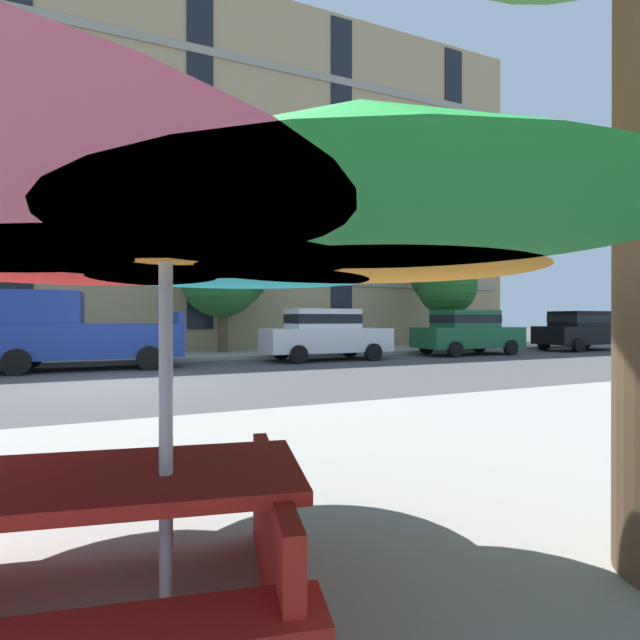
% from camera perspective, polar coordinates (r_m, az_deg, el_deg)
% --- Properties ---
extents(ground_plane, '(120.00, 120.00, 0.00)m').
position_cam_1_polar(ground_plane, '(11.24, -24.22, -7.25)').
color(ground_plane, '#424244').
extents(sidewalk_far, '(56.00, 3.60, 0.12)m').
position_cam_1_polar(sidewalk_far, '(18.00, -23.84, -4.26)').
color(sidewalk_far, '#9E998E').
rests_on(sidewalk_far, ground).
extents(apartment_building, '(39.76, 12.08, 16.00)m').
position_cam_1_polar(apartment_building, '(26.94, -23.66, 14.24)').
color(apartment_building, tan).
rests_on(apartment_building, ground).
extents(pickup_blue, '(5.10, 2.12, 2.20)m').
position_cam_1_polar(pickup_blue, '(14.89, -27.33, -1.47)').
color(pickup_blue, navy).
rests_on(pickup_blue, ground).
extents(sedan_white, '(4.40, 1.98, 1.78)m').
position_cam_1_polar(sedan_white, '(16.23, 0.60, -1.58)').
color(sedan_white, silver).
rests_on(sedan_white, ground).
extents(sedan_green, '(4.40, 1.98, 1.78)m').
position_cam_1_polar(sedan_green, '(19.59, 17.50, -1.29)').
color(sedan_green, '#195933').
rests_on(sedan_green, ground).
extents(sedan_black, '(4.40, 1.98, 1.78)m').
position_cam_1_polar(sedan_black, '(24.37, 29.25, -1.01)').
color(sedan_black, black).
rests_on(sedan_black, ground).
extents(street_tree_middle, '(3.55, 3.42, 5.05)m').
position_cam_1_polar(street_tree_middle, '(19.01, -11.60, 5.81)').
color(street_tree_middle, brown).
rests_on(street_tree_middle, ground).
extents(street_tree_right, '(2.79, 3.20, 4.90)m').
position_cam_1_polar(street_tree_right, '(22.24, 14.76, 4.73)').
color(street_tree_right, brown).
rests_on(street_tree_right, ground).
extents(patio_umbrella, '(3.76, 3.49, 2.21)m').
position_cam_1_polar(patio_umbrella, '(2.20, -18.32, 12.47)').
color(patio_umbrella, silver).
rests_on(patio_umbrella, ground).
extents(picnic_table, '(2.06, 1.84, 0.77)m').
position_cam_1_polar(picnic_table, '(2.47, -25.84, -22.87)').
color(picnic_table, red).
rests_on(picnic_table, ground).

